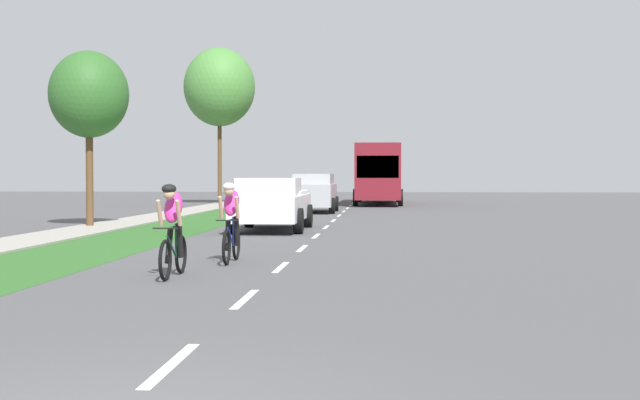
# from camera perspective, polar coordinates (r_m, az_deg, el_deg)

# --- Properties ---
(ground_plane) EXTENTS (120.00, 120.00, 0.00)m
(ground_plane) POSITION_cam_1_polar(r_m,az_deg,el_deg) (25.48, 0.10, -2.17)
(ground_plane) COLOR #4C4C4F
(grass_verge) EXTENTS (2.86, 70.00, 0.01)m
(grass_verge) POSITION_cam_1_polar(r_m,az_deg,el_deg) (26.31, -10.66, -2.06)
(grass_verge) COLOR #2D6026
(grass_verge) RESTS_ON ground_plane
(sidewalk_concrete) EXTENTS (1.97, 70.00, 0.10)m
(sidewalk_concrete) POSITION_cam_1_polar(r_m,az_deg,el_deg) (27.04, -15.61, -1.99)
(sidewalk_concrete) COLOR #9E998E
(sidewalk_concrete) RESTS_ON ground_plane
(lane_markings_center) EXTENTS (0.12, 53.80, 0.01)m
(lane_markings_center) POSITION_cam_1_polar(r_m,az_deg,el_deg) (29.46, 0.69, -1.63)
(lane_markings_center) COLOR white
(lane_markings_center) RESTS_ON ground_plane
(cyclist_lead) EXTENTS (0.42, 1.72, 1.58)m
(cyclist_lead) POSITION_cam_1_polar(r_m,az_deg,el_deg) (14.15, -10.10, -2.00)
(cyclist_lead) COLOR black
(cyclist_lead) RESTS_ON ground_plane
(cyclist_trailing) EXTENTS (0.42, 1.72, 1.58)m
(cyclist_trailing) POSITION_cam_1_polar(r_m,az_deg,el_deg) (16.39, -6.13, -1.48)
(cyclist_trailing) COLOR black
(cyclist_trailing) RESTS_ON ground_plane
(pickup_white) EXTENTS (2.22, 5.10, 1.64)m
(pickup_white) POSITION_cam_1_polar(r_m,az_deg,el_deg) (25.79, -3.34, -0.28)
(pickup_white) COLOR silver
(pickup_white) RESTS_ON ground_plane
(suv_silver) EXTENTS (2.15, 4.70, 1.79)m
(suv_silver) POSITION_cam_1_polar(r_m,az_deg,el_deg) (38.53, -0.44, 0.56)
(suv_silver) COLOR #A5A8AD
(suv_silver) RESTS_ON ground_plane
(bus_maroon) EXTENTS (2.78, 11.60, 3.48)m
(bus_maroon) POSITION_cam_1_polar(r_m,az_deg,el_deg) (50.17, 4.04, 2.00)
(bus_maroon) COLOR maroon
(bus_maroon) RESTS_ON ground_plane
(street_tree_near) EXTENTS (2.61, 2.61, 5.84)m
(street_tree_near) POSITION_cam_1_polar(r_m,az_deg,el_deg) (28.66, -15.61, 6.97)
(street_tree_near) COLOR brown
(street_tree_near) RESTS_ON ground_plane
(street_tree_far) EXTENTS (4.23, 4.23, 9.30)m
(street_tree_far) POSITION_cam_1_polar(r_m,az_deg,el_deg) (50.00, -6.93, 7.71)
(street_tree_far) COLOR brown
(street_tree_far) RESTS_ON ground_plane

